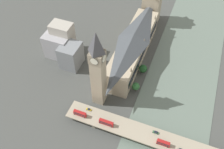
{
  "coord_description": "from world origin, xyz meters",
  "views": [
    {
      "loc": [
        -32.66,
        170.34,
        182.66
      ],
      "look_at": [
        18.52,
        39.15,
        21.54
      ],
      "focal_mm": 40.0,
      "sensor_mm": 36.0,
      "label": 1
    }
  ],
  "objects": [
    {
      "name": "parliament_hall",
      "position": [
        14.32,
        -8.0,
        15.64
      ],
      "size": [
        23.09,
        104.57,
        31.5
      ],
      "color": "tan",
      "rests_on": "ground_plane"
    },
    {
      "name": "double_decker_bus_mid",
      "position": [
        -37.89,
        78.29,
        9.01
      ],
      "size": [
        10.04,
        2.55,
        4.79
      ],
      "color": "red",
      "rests_on": "road_bridge"
    },
    {
      "name": "tree_embankment_mid",
      "position": [
        -1.51,
        8.33,
        5.57
      ],
      "size": [
        7.96,
        7.96,
        9.56
      ],
      "color": "brown",
      "rests_on": "ground_plane"
    },
    {
      "name": "river_water",
      "position": [
        -38.77,
        0.0,
        0.15
      ],
      "size": [
        65.55,
        360.0,
        0.3
      ],
      "primitive_type": "cube",
      "color": "slate",
      "rests_on": "ground_plane"
    },
    {
      "name": "clock_tower",
      "position": [
        24.74,
        53.3,
        40.66
      ],
      "size": [
        11.2,
        11.2,
        76.67
      ],
      "color": "tan",
      "rests_on": "ground_plane"
    },
    {
      "name": "car_southbound_mid",
      "position": [
        27.14,
        70.47,
        7.07
      ],
      "size": [
        4.43,
        1.75,
        1.38
      ],
      "color": "gold",
      "rests_on": "road_bridge"
    },
    {
      "name": "car_northbound_mid",
      "position": [
        -30.29,
        70.74,
        7.13
      ],
      "size": [
        4.75,
        1.92,
        1.51
      ],
      "color": "#2D5638",
      "rests_on": "road_bridge"
    },
    {
      "name": "road_bridge",
      "position": [
        -38.77,
        74.49,
        5.24
      ],
      "size": [
        163.09,
        16.37,
        6.38
      ],
      "color": "gray",
      "rests_on": "ground_plane"
    },
    {
      "name": "city_block_east",
      "position": [
        82.79,
        9.38,
        17.76
      ],
      "size": [
        21.1,
        14.62,
        35.53
      ],
      "color": "#A39E93",
      "rests_on": "ground_plane"
    },
    {
      "name": "double_decker_bus_lead",
      "position": [
        8.43,
        77.71,
        8.99
      ],
      "size": [
        11.96,
        2.58,
        4.72
      ],
      "color": "red",
      "rests_on": "road_bridge"
    },
    {
      "name": "city_block_center",
      "position": [
        67.7,
        23.33,
        12.41
      ],
      "size": [
        18.42,
        20.76,
        24.81
      ],
      "color": "slate",
      "rests_on": "ground_plane"
    },
    {
      "name": "city_block_west",
      "position": [
        85.53,
        17.6,
        13.0
      ],
      "size": [
        26.04,
        14.76,
        26.01
      ],
      "color": "#939399",
      "rests_on": "ground_plane"
    },
    {
      "name": "victoria_tower",
      "position": [
        14.37,
        -73.77,
        25.58
      ],
      "size": [
        18.98,
        18.98,
        55.15
      ],
      "color": "tan",
      "rests_on": "ground_plane"
    },
    {
      "name": "double_decker_bus_rear",
      "position": [
        31.51,
        77.73,
        9.06
      ],
      "size": [
        11.06,
        2.6,
        4.86
      ],
      "color": "red",
      "rests_on": "road_bridge"
    },
    {
      "name": "tree_embankment_near",
      "position": [
        -1.72,
        31.91,
        5.89
      ],
      "size": [
        7.12,
        7.12,
        9.47
      ],
      "color": "brown",
      "rests_on": "ground_plane"
    },
    {
      "name": "ground_plane",
      "position": [
        0.0,
        0.0,
        0.0
      ],
      "size": [
        600.0,
        600.0,
        0.0
      ],
      "primitive_type": "plane",
      "color": "#424442"
    }
  ]
}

